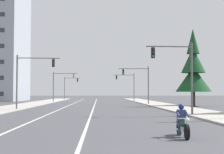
{
  "coord_description": "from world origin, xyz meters",
  "views": [
    {
      "loc": [
        0.75,
        -5.96,
        1.97
      ],
      "look_at": [
        1.77,
        20.19,
        3.2
      ],
      "focal_mm": 52.9,
      "sensor_mm": 36.0,
      "label": 1
    }
  ],
  "objects": [
    {
      "name": "traffic_signal_mid_left",
      "position": [
        -7.16,
        61.55,
        4.1
      ],
      "size": [
        4.94,
        0.38,
        6.2
      ],
      "color": "#56565B",
      "rests_on": "ground"
    },
    {
      "name": "sidewalk_kerb_left",
      "position": [
        -10.27,
        40.0,
        0.07
      ],
      "size": [
        4.4,
        110.0,
        0.14
      ],
      "primitive_type": "cube",
      "color": "#ADA89E",
      "rests_on": "ground"
    },
    {
      "name": "traffic_signal_near_right",
      "position": [
        7.48,
        21.52,
        4.04
      ],
      "size": [
        3.99,
        0.46,
        6.2
      ],
      "color": "#56565B",
      "rests_on": "ground"
    },
    {
      "name": "traffic_signal_far_left",
      "position": [
        -7.39,
        83.36,
        4.06
      ],
      "size": [
        4.21,
        0.46,
        6.2
      ],
      "color": "#56565B",
      "rests_on": "ground"
    },
    {
      "name": "traffic_signal_near_left",
      "position": [
        -7.09,
        31.36,
        4.09
      ],
      "size": [
        4.82,
        0.49,
        6.2
      ],
      "color": "#56565B",
      "rests_on": "ground"
    },
    {
      "name": "lane_stripe_left",
      "position": [
        -3.83,
        45.0,
        0.0
      ],
      "size": [
        0.16,
        100.0,
        0.01
      ],
      "primitive_type": "cube",
      "color": "beige",
      "rests_on": "ground"
    },
    {
      "name": "traffic_signal_mid_right",
      "position": [
        7.36,
        47.36,
        4.1
      ],
      "size": [
        4.89,
        0.37,
        6.2
      ],
      "color": "#56565B",
      "rests_on": "ground"
    },
    {
      "name": "motorcycle_with_rider",
      "position": [
        4.43,
        8.52,
        0.59
      ],
      "size": [
        0.7,
        2.19,
        1.46
      ],
      "color": "black",
      "rests_on": "ground"
    },
    {
      "name": "sidewalk_kerb_right",
      "position": [
        10.27,
        40.0,
        0.07
      ],
      "size": [
        4.4,
        110.0,
        0.14
      ],
      "primitive_type": "cube",
      "color": "#ADA89E",
      "rests_on": "ground"
    },
    {
      "name": "lane_stripe_center",
      "position": [
        0.03,
        45.0,
        0.0
      ],
      "size": [
        0.16,
        100.0,
        0.01
      ],
      "primitive_type": "cube",
      "color": "beige",
      "rests_on": "ground"
    },
    {
      "name": "conifer_tree_right_verge_far",
      "position": [
        14.24,
        40.68,
        5.12
      ],
      "size": [
        5.07,
        5.07,
        11.16
      ],
      "color": "#423023",
      "rests_on": "ground"
    },
    {
      "name": "traffic_signal_far_right",
      "position": [
        7.16,
        66.88,
        4.09
      ],
      "size": [
        4.67,
        0.37,
        6.2
      ],
      "color": "#56565B",
      "rests_on": "ground"
    }
  ]
}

